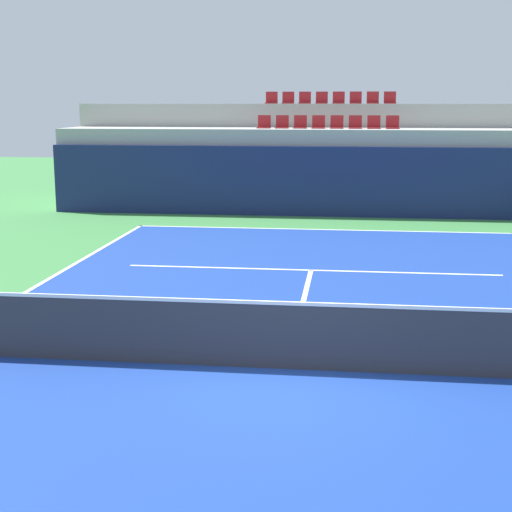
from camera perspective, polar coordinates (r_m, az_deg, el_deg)
ground_plane at (r=10.70m, az=2.32°, el=-8.52°), size 80.00×80.00×0.00m
court_surface at (r=10.70m, az=2.32°, el=-8.50°), size 11.00×24.00×0.01m
baseline_far at (r=22.29m, az=4.92°, el=2.00°), size 11.00×0.10×0.00m
service_line_far at (r=16.84m, az=4.16°, el=-1.07°), size 8.26×0.10×0.00m
centre_service_line at (r=13.74m, az=3.45°, el=-3.94°), size 0.10×6.40×0.00m
back_wall at (r=24.90m, az=5.23°, el=5.59°), size 18.28×0.30×2.28m
stands_tier_lower at (r=26.22m, az=5.34°, el=6.46°), size 18.28×2.40×2.80m
stands_tier_upper at (r=28.58m, az=5.52°, el=7.70°), size 18.28×2.40×3.63m
seating_row_lower at (r=26.23m, az=5.41°, el=9.81°), size 4.80×0.44×0.44m
seating_row_upper at (r=28.62m, az=5.60°, el=11.59°), size 4.80×0.44×0.44m
tennis_net at (r=10.54m, az=2.34°, el=-5.93°), size 11.08×0.08×1.07m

